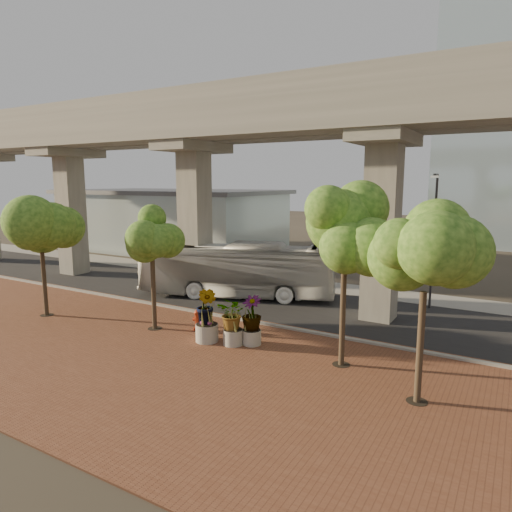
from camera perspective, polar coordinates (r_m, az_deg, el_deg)
The scene contains 18 objects.
ground at distance 25.54m, azimuth 0.56°, elevation -7.02°, with size 160.00×160.00×0.00m, color #322D25.
brick_plaza at distance 19.37m, azimuth -11.55°, elevation -12.56°, with size 70.00×13.00×0.06m, color brown.
asphalt_road at distance 27.22m, azimuth 2.65°, elevation -5.95°, with size 90.00×8.00×0.04m, color black.
curb_strip at distance 23.87m, azimuth -1.85°, elevation -8.00°, with size 70.00×0.25×0.16m, color gray.
far_sidewalk at distance 32.06m, azimuth 7.23°, elevation -3.65°, with size 90.00×3.00×0.06m, color gray.
transit_viaduct at distance 26.27m, azimuth 2.77°, elevation 9.53°, with size 72.00×5.60×12.40m.
station_pavilion at distance 49.39m, azimuth -10.50°, elevation 4.56°, with size 23.00×13.00×6.30m.
transit_bus at distance 28.51m, azimuth -2.43°, elevation -1.80°, with size 2.85×12.15×3.39m, color silver.
fire_hydrant at distance 22.45m, azimuth -7.24°, elevation -7.88°, with size 0.54×0.48×1.08m.
planter_front at distance 20.14m, azimuth -2.90°, elevation -7.49°, with size 1.95×1.95×2.15m.
planter_right at distance 20.14m, azimuth -0.55°, elevation -7.40°, with size 2.06×2.06×2.20m.
planter_left at distance 20.58m, azimuth -6.20°, elevation -6.56°, with size 2.27×2.27×2.50m.
street_tree_far_west at distance 26.39m, azimuth -25.35°, elevation 2.95°, with size 4.12×4.12×6.50m.
street_tree_near_west at distance 22.17m, azimuth -12.94°, elevation 2.61°, with size 3.18×3.18×6.10m.
street_tree_near_east at distance 17.45m, azimuth 11.09°, elevation 2.57°, with size 4.00×4.00×6.97m.
street_tree_far_east at distance 15.11m, azimuth 20.42°, elevation -0.45°, with size 3.53×3.53×6.35m.
streetlamp_west at distance 34.69m, azimuth -7.24°, elevation 5.35°, with size 0.41×1.20×8.27m.
streetlamp_east at distance 27.15m, azimuth 21.33°, elevation 2.82°, with size 0.37×1.09×7.55m.
Camera 1 is at (12.14, -21.29, 7.18)m, focal length 32.00 mm.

